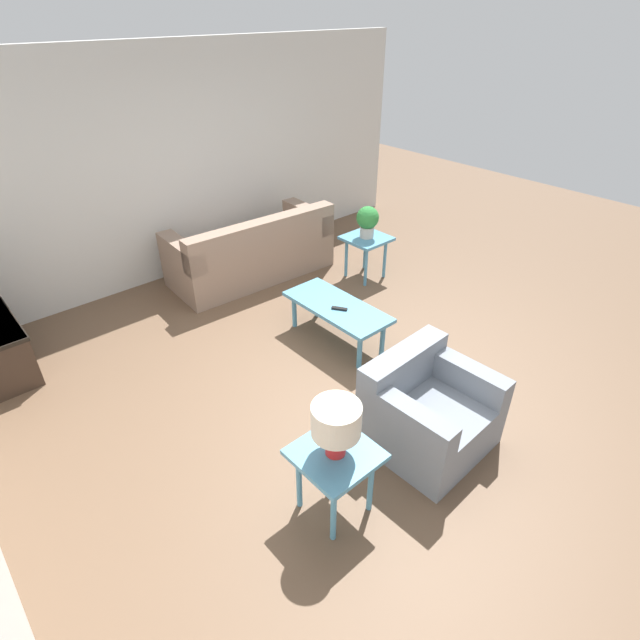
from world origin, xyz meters
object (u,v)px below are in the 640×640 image
(sofa, at_px, (253,253))
(side_table_lamp, at_px, (335,462))
(armchair, at_px, (426,411))
(side_table_plant, at_px, (366,244))
(potted_plant, at_px, (368,220))
(table_lamp, at_px, (336,423))
(coffee_table, at_px, (337,309))

(sofa, height_order, side_table_lamp, sofa)
(armchair, bearing_deg, side_table_plant, 51.82)
(side_table_plant, distance_m, side_table_lamp, 3.55)
(side_table_plant, distance_m, potted_plant, 0.31)
(sofa, relative_size, side_table_lamp, 3.79)
(sofa, xyz_separation_m, side_table_plant, (-0.97, -1.06, 0.14))
(table_lamp, bearing_deg, potted_plant, -49.42)
(potted_plant, bearing_deg, coffee_table, 122.53)
(side_table_lamp, height_order, potted_plant, potted_plant)
(potted_plant, xyz_separation_m, table_lamp, (-2.31, 2.69, 0.04))
(potted_plant, bearing_deg, armchair, 143.51)
(side_table_plant, distance_m, table_lamp, 3.56)
(coffee_table, distance_m, table_lamp, 2.12)
(table_lamp, bearing_deg, coffee_table, -43.62)
(coffee_table, xyz_separation_m, side_table_lamp, (-1.50, 1.43, 0.09))
(coffee_table, distance_m, side_table_plant, 1.50)
(coffee_table, bearing_deg, armchair, 163.44)
(sofa, height_order, table_lamp, table_lamp)
(coffee_table, bearing_deg, sofa, -6.42)
(armchair, relative_size, potted_plant, 2.30)
(coffee_table, height_order, table_lamp, table_lamp)
(armchair, xyz_separation_m, side_table_plant, (2.31, -1.71, 0.16))
(side_table_lamp, bearing_deg, coffee_table, -43.62)
(side_table_plant, bearing_deg, potted_plant, 90.00)
(sofa, xyz_separation_m, table_lamp, (-3.27, 1.63, 0.49))
(sofa, xyz_separation_m, side_table_lamp, (-3.27, 1.63, 0.14))
(coffee_table, distance_m, potted_plant, 1.55)
(side_table_plant, xyz_separation_m, potted_plant, (0.00, 0.00, 0.31))
(potted_plant, height_order, table_lamp, table_lamp)
(side_table_plant, bearing_deg, side_table_lamp, 130.58)
(coffee_table, bearing_deg, side_table_lamp, 136.38)
(sofa, bearing_deg, armchair, 81.76)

